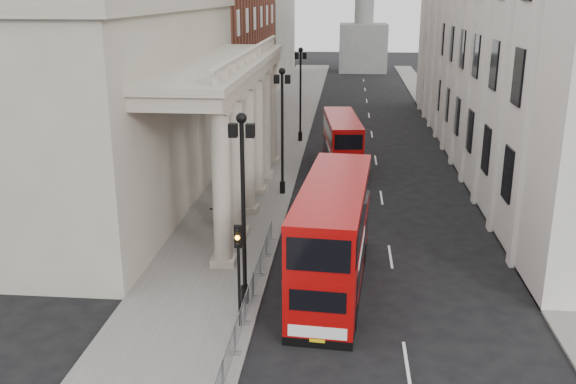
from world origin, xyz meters
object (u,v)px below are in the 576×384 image
at_px(pedestrian_a, 220,220).
at_px(pedestrian_b, 216,209).
at_px(lamp_post_mid, 282,123).
at_px(lamp_post_north, 300,88).
at_px(traffic_light, 238,257).
at_px(pedestrian_c, 243,168).
at_px(bus_far, 342,142).
at_px(bus_near, 333,234).
at_px(lamp_post_south, 243,197).

bearing_deg(pedestrian_a, pedestrian_b, 121.40).
xyz_separation_m(lamp_post_mid, pedestrian_b, (-3.27, -6.06, -3.98)).
distance_m(lamp_post_north, pedestrian_b, 22.65).
bearing_deg(traffic_light, pedestrian_c, 98.88).
bearing_deg(bus_far, lamp_post_mid, -124.85).
bearing_deg(lamp_post_north, pedestrian_c, -104.06).
bearing_deg(bus_near, lamp_post_mid, 109.45).
relative_size(lamp_post_mid, pedestrian_b, 5.15).
xyz_separation_m(lamp_post_north, pedestrian_b, (-3.27, -22.06, -3.98)).
bearing_deg(pedestrian_a, lamp_post_mid, 84.93).
bearing_deg(bus_near, pedestrian_a, 142.08).
bearing_deg(traffic_light, pedestrian_b, 105.74).
distance_m(bus_far, pedestrian_a, 16.26).
distance_m(lamp_post_mid, pedestrian_a, 9.21).
relative_size(lamp_post_north, bus_far, 0.87).
relative_size(traffic_light, bus_far, 0.45).
bearing_deg(pedestrian_c, lamp_post_south, -66.64).
bearing_deg(lamp_post_south, pedestrian_c, 99.51).
bearing_deg(pedestrian_c, lamp_post_north, 89.79).
distance_m(lamp_post_south, pedestrian_a, 9.48).
bearing_deg(traffic_light, lamp_post_mid, 90.32).
distance_m(lamp_post_mid, pedestrian_b, 7.95).
xyz_separation_m(lamp_post_north, bus_near, (3.70, -29.66, -2.35)).
relative_size(lamp_post_mid, traffic_light, 1.93).
height_order(traffic_light, pedestrian_a, traffic_light).
height_order(bus_near, pedestrian_b, bus_near).
distance_m(lamp_post_north, bus_near, 29.98).
height_order(lamp_post_mid, bus_near, lamp_post_mid).
bearing_deg(lamp_post_south, bus_near, 32.34).
relative_size(lamp_post_north, pedestrian_a, 5.22).
relative_size(lamp_post_south, lamp_post_north, 1.00).
relative_size(lamp_post_mid, bus_near, 0.72).
xyz_separation_m(traffic_light, pedestrian_b, (-3.37, 11.96, -2.18)).
bearing_deg(bus_near, pedestrian_b, 136.82).
height_order(lamp_post_mid, pedestrian_c, lamp_post_mid).
distance_m(lamp_post_mid, bus_near, 14.34).
height_order(lamp_post_south, lamp_post_mid, same).
relative_size(lamp_post_south, bus_near, 0.72).
distance_m(lamp_post_north, pedestrian_c, 13.81).
relative_size(lamp_post_mid, pedestrian_a, 5.22).
xyz_separation_m(lamp_post_north, pedestrian_a, (-2.71, -23.84, -3.99)).
relative_size(bus_near, pedestrian_c, 7.41).
bearing_deg(bus_far, lamp_post_north, 107.17).
relative_size(bus_near, bus_far, 1.21).
distance_m(lamp_post_south, bus_near, 4.97).
distance_m(lamp_post_mid, pedestrian_c, 6.04).
height_order(lamp_post_mid, pedestrian_b, lamp_post_mid).
relative_size(traffic_light, pedestrian_c, 2.77).
bearing_deg(lamp_post_north, bus_far, -66.85).
bearing_deg(lamp_post_north, bus_near, -82.89).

